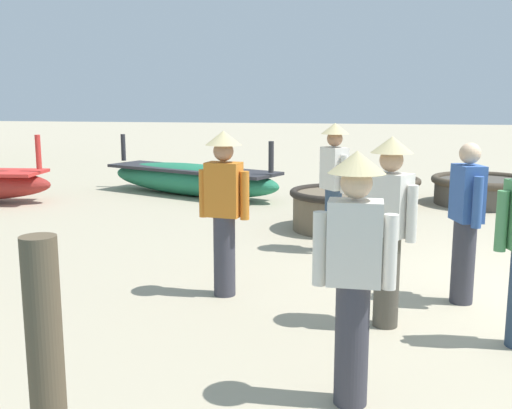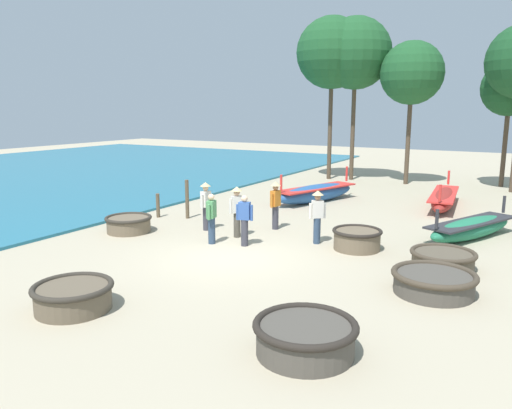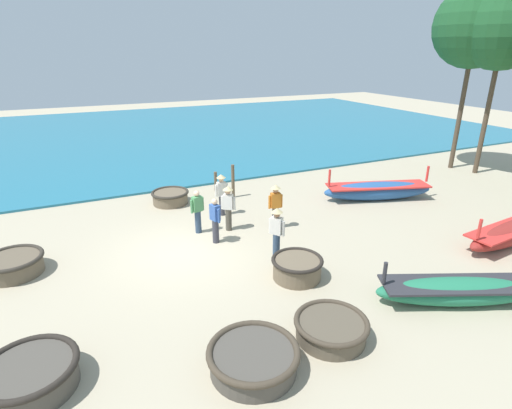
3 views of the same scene
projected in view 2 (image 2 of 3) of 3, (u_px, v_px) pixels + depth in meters
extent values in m
plane|color=tan|center=(229.00, 257.00, 14.13)|extent=(80.00, 80.00, 0.00)
cylinder|color=brown|center=(73.00, 298.00, 10.39)|extent=(1.55, 1.55, 0.51)
torus|color=#332D26|center=(72.00, 287.00, 10.34)|extent=(1.68, 1.68, 0.12)
cylinder|color=#4C473F|center=(305.00, 340.00, 8.52)|extent=(1.68, 1.68, 0.52)
torus|color=#28231E|center=(305.00, 325.00, 8.47)|extent=(1.82, 1.82, 0.13)
cylinder|color=brown|center=(443.00, 261.00, 13.06)|extent=(1.57, 1.57, 0.42)
torus|color=#42382B|center=(443.00, 253.00, 13.02)|extent=(1.69, 1.69, 0.13)
cylinder|color=brown|center=(129.00, 225.00, 16.89)|extent=(1.45, 1.45, 0.49)
torus|color=#332D26|center=(128.00, 218.00, 16.84)|extent=(1.57, 1.57, 0.12)
cylinder|color=brown|center=(357.00, 240.00, 14.81)|extent=(1.37, 1.37, 0.56)
torus|color=#28231E|center=(357.00, 231.00, 14.76)|extent=(1.48, 1.48, 0.11)
cylinder|color=#4C473F|center=(434.00, 284.00, 11.30)|extent=(1.76, 1.76, 0.45)
torus|color=#42382B|center=(434.00, 274.00, 11.26)|extent=(1.90, 1.90, 0.14)
ellipsoid|color=#285693|center=(316.00, 193.00, 22.28)|extent=(2.45, 4.85, 0.77)
cube|color=red|center=(316.00, 188.00, 22.24)|extent=(2.37, 4.50, 0.06)
cylinder|color=red|center=(347.00, 174.00, 23.60)|extent=(0.10, 0.10, 0.69)
cylinder|color=red|center=(281.00, 183.00, 20.71)|extent=(0.10, 0.10, 0.69)
ellipsoid|color=maroon|center=(444.00, 199.00, 21.02)|extent=(1.39, 5.12, 0.71)
cube|color=red|center=(444.00, 194.00, 20.98)|extent=(1.39, 4.72, 0.06)
cylinder|color=red|center=(449.00, 178.00, 22.98)|extent=(0.10, 0.10, 0.64)
cylinder|color=red|center=(440.00, 193.00, 18.83)|extent=(0.10, 0.10, 0.64)
ellipsoid|color=#237551|center=(471.00, 228.00, 16.08)|extent=(2.55, 4.23, 0.65)
cube|color=#2D2D33|center=(472.00, 222.00, 16.04)|extent=(2.45, 3.94, 0.06)
cylinder|color=#2D2D33|center=(504.00, 204.00, 17.10)|extent=(0.10, 0.10, 0.59)
cylinder|color=#2D2D33|center=(437.00, 219.00, 14.85)|extent=(0.10, 0.10, 0.59)
cylinder|color=#383842|center=(245.00, 233.00, 15.18)|extent=(0.22, 0.22, 0.82)
cube|color=#33569E|center=(244.00, 211.00, 15.05)|extent=(0.38, 0.30, 0.54)
sphere|color=#DBB28E|center=(244.00, 198.00, 14.98)|extent=(0.20, 0.20, 0.20)
cylinder|color=#33569E|center=(251.00, 213.00, 15.00)|extent=(0.09, 0.09, 0.48)
cylinder|color=#33569E|center=(238.00, 212.00, 15.12)|extent=(0.09, 0.09, 0.48)
cylinder|color=#4C473D|center=(237.00, 225.00, 16.19)|extent=(0.22, 0.22, 0.82)
cube|color=silver|center=(237.00, 204.00, 16.06)|extent=(0.38, 0.40, 0.54)
sphere|color=tan|center=(237.00, 193.00, 15.99)|extent=(0.20, 0.20, 0.20)
cylinder|color=silver|center=(243.00, 205.00, 16.15)|extent=(0.09, 0.09, 0.48)
cylinder|color=silver|center=(230.00, 206.00, 15.98)|extent=(0.09, 0.09, 0.48)
cone|color=#D1BC84|center=(237.00, 189.00, 15.96)|extent=(0.36, 0.36, 0.14)
cylinder|color=#383842|center=(275.00, 218.00, 17.26)|extent=(0.22, 0.22, 0.82)
cube|color=orange|center=(275.00, 198.00, 17.13)|extent=(0.27, 0.37, 0.54)
sphere|color=#A37556|center=(276.00, 187.00, 17.05)|extent=(0.20, 0.20, 0.20)
cylinder|color=orange|center=(279.00, 199.00, 17.30)|extent=(0.09, 0.09, 0.48)
cylinder|color=orange|center=(272.00, 201.00, 16.97)|extent=(0.09, 0.09, 0.48)
cone|color=#D1BC84|center=(276.00, 184.00, 17.03)|extent=(0.36, 0.36, 0.14)
cylinder|color=#383842|center=(206.00, 218.00, 17.13)|extent=(0.22, 0.22, 0.82)
cube|color=silver|center=(206.00, 199.00, 16.99)|extent=(0.23, 0.34, 0.54)
sphere|color=#DBB28E|center=(206.00, 188.00, 16.92)|extent=(0.20, 0.20, 0.20)
cylinder|color=silver|center=(210.00, 199.00, 17.19)|extent=(0.09, 0.09, 0.48)
cylinder|color=silver|center=(202.00, 201.00, 16.82)|extent=(0.09, 0.09, 0.48)
cone|color=#D1BC84|center=(205.00, 184.00, 16.90)|extent=(0.36, 0.36, 0.14)
cylinder|color=#2D425B|center=(317.00, 231.00, 15.44)|extent=(0.22, 0.22, 0.82)
cube|color=silver|center=(317.00, 209.00, 15.31)|extent=(0.40, 0.38, 0.54)
sphere|color=#A37556|center=(318.00, 197.00, 15.24)|extent=(0.20, 0.20, 0.20)
cylinder|color=silver|center=(324.00, 210.00, 15.35)|extent=(0.09, 0.09, 0.48)
cylinder|color=silver|center=(310.00, 211.00, 15.29)|extent=(0.09, 0.09, 0.48)
cone|color=#D1BC84|center=(318.00, 193.00, 15.21)|extent=(0.36, 0.36, 0.14)
cylinder|color=#2D425B|center=(212.00, 231.00, 15.42)|extent=(0.22, 0.22, 0.82)
cube|color=#4C8E56|center=(211.00, 209.00, 15.29)|extent=(0.30, 0.38, 0.54)
sphere|color=#DBB28E|center=(211.00, 197.00, 15.22)|extent=(0.20, 0.20, 0.20)
cylinder|color=#4C8E56|center=(209.00, 212.00, 15.09)|extent=(0.09, 0.09, 0.48)
cylinder|color=#4C8E56|center=(214.00, 209.00, 15.51)|extent=(0.09, 0.09, 0.48)
cylinder|color=brown|center=(158.00, 205.00, 19.11)|extent=(0.14, 0.14, 0.92)
cylinder|color=brown|center=(187.00, 199.00, 18.89)|extent=(0.14, 0.14, 1.48)
cylinder|color=#4C3D2D|center=(353.00, 130.00, 28.66)|extent=(0.24, 0.24, 5.73)
sphere|color=#1E5128|center=(356.00, 53.00, 27.84)|extent=(4.01, 4.01, 4.01)
cylinder|color=#4C3D2D|center=(504.00, 148.00, 26.22)|extent=(0.24, 0.24, 4.13)
sphere|color=#194723|center=(510.00, 88.00, 25.63)|extent=(2.89, 2.89, 2.89)
cylinder|color=#4C3D2D|center=(330.00, 130.00, 28.97)|extent=(0.24, 0.24, 5.78)
sphere|color=#1E5128|center=(332.00, 53.00, 28.15)|extent=(4.05, 4.05, 4.05)
cylinder|color=#4C3D2D|center=(408.00, 140.00, 27.11)|extent=(0.24, 0.24, 4.79)
sphere|color=#1E5128|center=(412.00, 73.00, 26.42)|extent=(3.35, 3.35, 3.35)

